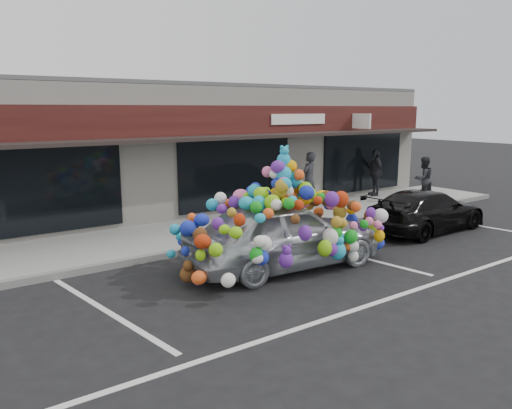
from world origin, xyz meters
TOP-DOWN VIEW (x-y plane):
  - ground at (0.00, 0.00)m, footprint 90.00×90.00m
  - shop_building at (0.00, 8.44)m, footprint 24.00×7.20m
  - sidewalk at (0.00, 4.00)m, footprint 26.00×3.00m
  - kerb at (0.00, 2.50)m, footprint 26.00×0.18m
  - parking_stripe_left at (-3.20, 0.20)m, footprint 0.73×4.37m
  - parking_stripe_mid at (2.80, 0.20)m, footprint 0.73×4.37m
  - parking_stripe_right at (8.20, 0.20)m, footprint 0.73×4.37m
  - lane_line at (2.00, -2.30)m, footprint 14.00×0.12m
  - toy_car at (0.87, 0.33)m, footprint 3.25×4.96m
  - black_sedan at (6.35, 0.57)m, footprint 1.85×4.23m
  - pedestrian_a at (5.56, 4.80)m, footprint 0.80×0.64m
  - pedestrian_b at (9.71, 3.16)m, footprint 0.88×0.74m
  - pedestrian_c at (9.16, 4.97)m, footprint 1.14×0.81m

SIDE VIEW (x-z plane):
  - ground at x=0.00m, z-range 0.00..0.00m
  - parking_stripe_left at x=-3.20m, z-range 0.00..0.01m
  - parking_stripe_mid at x=2.80m, z-range 0.00..0.01m
  - parking_stripe_right at x=8.20m, z-range 0.00..0.01m
  - lane_line at x=2.00m, z-range 0.00..0.01m
  - sidewalk at x=0.00m, z-range 0.00..0.15m
  - kerb at x=0.00m, z-range -0.01..0.15m
  - black_sedan at x=6.35m, z-range 0.00..1.21m
  - toy_car at x=0.87m, z-range -0.45..2.35m
  - pedestrian_b at x=9.71m, z-range 0.15..1.78m
  - pedestrian_c at x=9.16m, z-range 0.15..1.95m
  - pedestrian_a at x=5.56m, z-range 0.15..2.04m
  - shop_building at x=0.00m, z-range 0.01..4.32m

